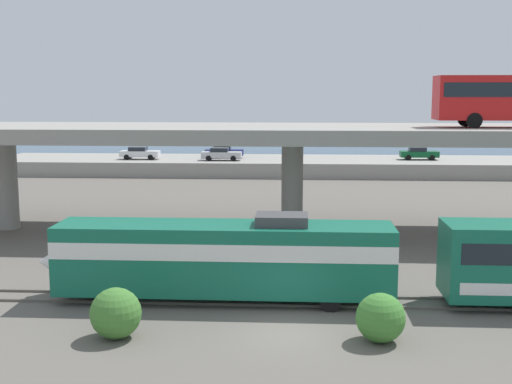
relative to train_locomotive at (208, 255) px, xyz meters
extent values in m
plane|color=#605B54|center=(3.83, -4.00, -2.19)|extent=(260.00, 260.00, 0.00)
cube|color=#59544C|center=(3.83, -0.76, -2.13)|extent=(110.00, 0.12, 0.12)
cube|color=#59544C|center=(3.83, 0.76, -2.13)|extent=(110.00, 0.12, 0.12)
cube|color=#14664C|center=(0.79, 0.00, -0.11)|extent=(15.73, 3.00, 3.20)
cube|color=white|center=(0.79, 0.00, 0.46)|extent=(15.73, 3.04, 0.77)
cone|color=white|center=(-7.08, 0.00, -0.43)|extent=(2.15, 2.85, 2.85)
cube|color=black|center=(-5.47, 0.00, 0.78)|extent=(2.15, 2.70, 1.02)
cube|color=#3F3F42|center=(3.47, 0.00, 1.74)|extent=(2.40, 1.80, 0.50)
cylinder|color=black|center=(-4.13, -1.35, -1.71)|extent=(0.96, 0.18, 0.96)
cylinder|color=black|center=(-4.13, 1.35, -1.71)|extent=(0.96, 0.18, 0.96)
cylinder|color=black|center=(5.70, -1.35, -1.71)|extent=(0.96, 0.18, 0.96)
cylinder|color=black|center=(5.70, 1.35, -1.71)|extent=(0.96, 0.18, 0.96)
cube|color=gray|center=(3.83, 16.00, 4.75)|extent=(96.00, 10.72, 0.99)
cylinder|color=gray|center=(-16.57, 16.00, 1.03)|extent=(1.50, 1.50, 6.45)
cylinder|color=gray|center=(3.83, 16.00, 1.03)|extent=(1.50, 1.50, 6.45)
cylinder|color=black|center=(15.57, 16.30, 5.75)|extent=(1.00, 0.26, 1.00)
cylinder|color=black|center=(15.57, 13.88, 5.75)|extent=(1.00, 0.26, 1.00)
cube|color=gray|center=(3.83, 51.00, -1.33)|extent=(72.22, 11.81, 1.73)
cube|color=silver|center=(-14.71, 49.27, 0.21)|extent=(4.65, 1.81, 0.70)
cube|color=#1E232B|center=(-14.95, 49.27, 0.80)|extent=(2.05, 1.59, 0.48)
cylinder|color=black|center=(-13.27, 50.13, -0.14)|extent=(0.64, 0.20, 0.64)
cylinder|color=black|center=(-13.27, 48.41, -0.14)|extent=(0.64, 0.20, 0.64)
cylinder|color=black|center=(-16.16, 50.13, -0.14)|extent=(0.64, 0.20, 0.64)
cylinder|color=black|center=(-16.16, 48.41, -0.14)|extent=(0.64, 0.20, 0.64)
cube|color=#0C4C26|center=(18.72, 50.80, 0.21)|extent=(4.48, 1.72, 0.70)
cube|color=#1E232B|center=(18.50, 50.80, 0.80)|extent=(1.97, 1.51, 0.48)
cylinder|color=black|center=(20.11, 51.61, -0.14)|extent=(0.64, 0.20, 0.64)
cylinder|color=black|center=(20.11, 49.98, -0.14)|extent=(0.64, 0.20, 0.64)
cylinder|color=black|center=(17.33, 51.61, -0.14)|extent=(0.64, 0.20, 0.64)
cylinder|color=black|center=(17.33, 49.98, -0.14)|extent=(0.64, 0.20, 0.64)
cube|color=navy|center=(-4.77, 51.63, 0.21)|extent=(4.64, 1.76, 0.70)
cube|color=#1E232B|center=(-5.00, 51.63, 0.80)|extent=(2.04, 1.55, 0.48)
cylinder|color=black|center=(-3.33, 52.47, -0.14)|extent=(0.64, 0.20, 0.64)
cylinder|color=black|center=(-3.33, 50.79, -0.14)|extent=(0.64, 0.20, 0.64)
cylinder|color=black|center=(-6.21, 52.47, -0.14)|extent=(0.64, 0.20, 0.64)
cylinder|color=black|center=(-6.21, 50.79, -0.14)|extent=(0.64, 0.20, 0.64)
cube|color=#B7B7BC|center=(-4.77, 48.52, 0.21)|extent=(4.69, 1.71, 0.70)
cube|color=#1E232B|center=(-5.00, 48.52, 0.80)|extent=(2.06, 1.50, 0.48)
cylinder|color=black|center=(-3.32, 49.33, -0.14)|extent=(0.64, 0.20, 0.64)
cylinder|color=black|center=(-3.32, 47.71, -0.14)|extent=(0.64, 0.20, 0.64)
cylinder|color=black|center=(-6.22, 49.33, -0.14)|extent=(0.64, 0.20, 0.64)
cylinder|color=black|center=(-6.22, 47.71, -0.14)|extent=(0.64, 0.20, 0.64)
cube|color=#2D5170|center=(3.83, 74.00, -2.19)|extent=(140.00, 36.00, 0.01)
sphere|color=#427B31|center=(-3.03, -5.17, -1.16)|extent=(2.06, 2.06, 2.06)
sphere|color=#3F8132|center=(7.49, -4.93, -1.21)|extent=(1.96, 1.96, 1.96)
camera|label=1|loc=(4.15, -30.75, 7.61)|focal=47.47mm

